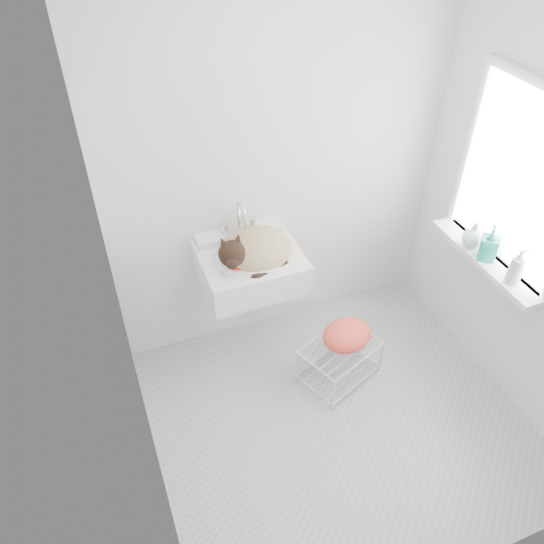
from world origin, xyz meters
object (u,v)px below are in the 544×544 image
object	(u,v)px
bottle_b	(485,258)
bottle_c	(471,245)
sink	(250,254)
wire_rack	(339,360)
bottle_a	(511,281)
cat	(253,250)

from	to	relation	value
bottle_b	bottle_c	size ratio (longest dim) A/B	1.31
sink	wire_rack	size ratio (longest dim) A/B	1.31
wire_rack	bottle_b	xyz separation A→B (m)	(0.85, -0.13, 0.70)
wire_rack	bottle_a	distance (m)	1.16
cat	bottle_c	bearing A→B (deg)	-19.47
sink	bottle_c	bearing A→B (deg)	-17.46
wire_rack	bottle_a	size ratio (longest dim) A/B	2.45
bottle_b	sink	bearing A→B (deg)	157.16
wire_rack	bottle_b	world-z (taller)	bottle_b
bottle_a	cat	bearing A→B (deg)	149.45
bottle_a	bottle_c	xyz separation A→B (m)	(0.00, 0.37, 0.00)
cat	wire_rack	size ratio (longest dim) A/B	1.03
bottle_c	bottle_b	bearing A→B (deg)	-90.00
wire_rack	bottle_c	xyz separation A→B (m)	(0.85, 0.01, 0.70)
cat	sink	bearing A→B (deg)	120.45
sink	bottle_a	distance (m)	1.51
cat	bottle_b	bearing A→B (deg)	-24.93
cat	bottle_b	size ratio (longest dim) A/B	2.20
bottle_b	bottle_c	distance (m)	0.14
bottle_a	bottle_b	xyz separation A→B (m)	(0.00, 0.23, 0.00)
cat	wire_rack	distance (m)	0.95
sink	bottle_b	size ratio (longest dim) A/B	2.82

